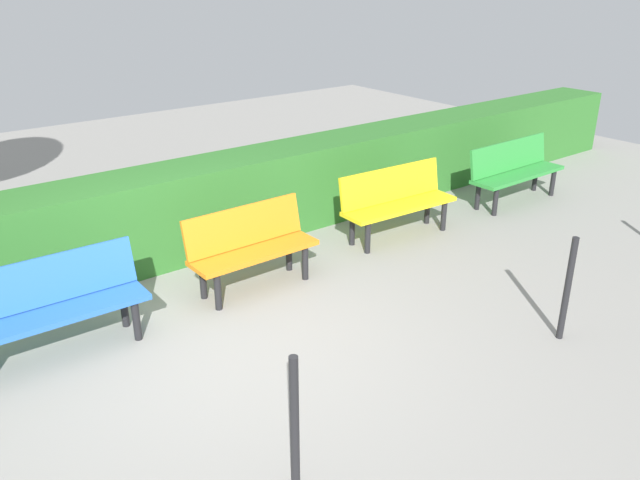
{
  "coord_description": "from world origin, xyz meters",
  "views": [
    {
      "loc": [
        2.33,
        4.37,
        3.14
      ],
      "look_at": [
        -1.37,
        -0.42,
        0.55
      ],
      "focal_mm": 35.97,
      "sensor_mm": 36.0,
      "label": 1
    }
  ],
  "objects_px": {
    "bench_green": "(514,169)",
    "bench_blue": "(48,304)",
    "bench_yellow": "(396,199)",
    "bench_orange": "(251,245)"
  },
  "relations": [
    {
      "from": "bench_green",
      "to": "bench_blue",
      "type": "distance_m",
      "value": 6.47
    },
    {
      "from": "bench_orange",
      "to": "bench_blue",
      "type": "bearing_deg",
      "value": 0.38
    },
    {
      "from": "bench_yellow",
      "to": "bench_orange",
      "type": "distance_m",
      "value": 2.18
    },
    {
      "from": "bench_orange",
      "to": "bench_blue",
      "type": "xyz_separation_m",
      "value": [
        2.06,
        0.04,
        0.01
      ]
    },
    {
      "from": "bench_yellow",
      "to": "bench_blue",
      "type": "distance_m",
      "value": 4.23
    },
    {
      "from": "bench_green",
      "to": "bench_blue",
      "type": "bearing_deg",
      "value": -0.19
    },
    {
      "from": "bench_orange",
      "to": "bench_blue",
      "type": "relative_size",
      "value": 0.85
    },
    {
      "from": "bench_yellow",
      "to": "bench_orange",
      "type": "xyz_separation_m",
      "value": [
        2.17,
        0.08,
        -0.0
      ]
    },
    {
      "from": "bench_green",
      "to": "bench_orange",
      "type": "xyz_separation_m",
      "value": [
        4.42,
        -0.01,
        -0.01
      ]
    },
    {
      "from": "bench_yellow",
      "to": "bench_blue",
      "type": "height_order",
      "value": "same"
    }
  ]
}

